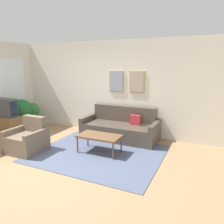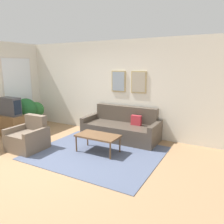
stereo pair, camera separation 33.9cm
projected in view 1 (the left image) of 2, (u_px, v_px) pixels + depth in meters
ground_plane at (48, 160)px, 4.70m from camera, size 16.00×16.00×0.00m
area_rug at (98, 153)px, 5.06m from camera, size 2.86×2.35×0.01m
wall_back at (101, 87)px, 6.58m from camera, size 8.00×0.09×2.70m
couch at (120, 128)px, 6.04m from camera, size 2.08×0.90×0.88m
coffee_table at (99, 137)px, 5.04m from camera, size 0.99×0.54×0.42m
tv_stand at (8, 127)px, 6.13m from camera, size 0.78×0.49×0.60m
tv at (6, 108)px, 6.01m from camera, size 0.63×0.28×0.52m
armchair at (27, 140)px, 5.16m from camera, size 0.78×0.76×0.80m
potted_plant_tall at (21, 111)px, 6.58m from camera, size 0.63×0.63×1.00m
potted_plant_by_window at (32, 112)px, 7.07m from camera, size 0.51×0.51×0.82m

